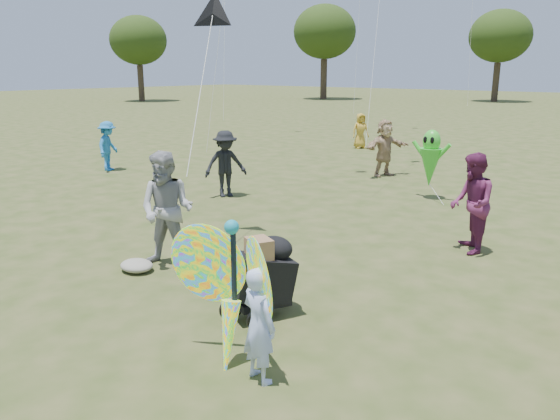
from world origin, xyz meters
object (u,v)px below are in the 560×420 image
at_px(crowd_e, 472,203).
at_px(crowd_i, 108,146).
at_px(adult_man, 167,210).
at_px(crowd_b, 225,164).
at_px(jogging_stroller, 264,272).
at_px(child_girl, 259,325).
at_px(crowd_d, 385,148).
at_px(crowd_g, 360,131).
at_px(butterfly_kite, 231,291).
at_px(alien_kite, 430,161).

distance_m(crowd_e, crowd_i, 12.03).
xyz_separation_m(adult_man, crowd_e, (3.56, 3.87, -0.07)).
relative_size(crowd_b, jogging_stroller, 1.47).
height_order(child_girl, adult_man, adult_man).
bearing_deg(jogging_stroller, crowd_d, 135.18).
distance_m(crowd_g, butterfly_kite, 17.44).
xyz_separation_m(adult_man, crowd_i, (-8.46, 4.47, -0.17)).
bearing_deg(butterfly_kite, adult_man, 152.54).
bearing_deg(crowd_b, butterfly_kite, -105.78).
bearing_deg(crowd_d, crowd_b, -179.83).
bearing_deg(crowd_b, crowd_d, 9.66).
distance_m(crowd_i, jogging_stroller, 11.97).
bearing_deg(alien_kite, jogging_stroller, -80.78).
bearing_deg(alien_kite, crowd_i, -163.67).
bearing_deg(crowd_g, adult_man, -125.04).
xyz_separation_m(child_girl, adult_man, (-3.44, 1.62, 0.33)).
relative_size(crowd_i, jogging_stroller, 1.38).
height_order(crowd_b, crowd_g, crowd_b).
distance_m(butterfly_kite, alien_kite, 9.02).
relative_size(adult_man, crowd_i, 1.22).
bearing_deg(crowd_e, crowd_i, -125.42).
distance_m(crowd_b, crowd_e, 6.47).
bearing_deg(alien_kite, crowd_g, 132.29).
xyz_separation_m(crowd_d, alien_kite, (2.37, -1.97, 0.11)).
relative_size(adult_man, butterfly_kite, 1.04).
bearing_deg(crowd_d, child_girl, -137.89).
height_order(crowd_d, crowd_g, crowd_d).
distance_m(crowd_d, crowd_i, 8.74).
bearing_deg(alien_kite, butterfly_kite, -78.74).
distance_m(adult_man, alien_kite, 7.41).
distance_m(crowd_d, alien_kite, 3.08).
height_order(crowd_e, alien_kite, crowd_e).
bearing_deg(child_girl, crowd_e, -80.55).
xyz_separation_m(jogging_stroller, butterfly_kite, (0.51, -1.12, 0.23)).
relative_size(adult_man, crowd_e, 1.07).
height_order(child_girl, crowd_i, crowd_i).
relative_size(child_girl, crowd_e, 0.70).
bearing_deg(butterfly_kite, jogging_stroller, 114.34).
distance_m(child_girl, adult_man, 3.82).
bearing_deg(crowd_e, child_girl, -33.81).
bearing_deg(crowd_g, jogging_stroller, -117.30).
height_order(crowd_b, butterfly_kite, crowd_b).
bearing_deg(alien_kite, crowd_e, -55.58).
bearing_deg(jogging_stroller, crowd_e, 100.38).
xyz_separation_m(child_girl, jogging_stroller, (-0.98, 1.20, -0.01)).
height_order(adult_man, crowd_b, adult_man).
bearing_deg(adult_man, child_girl, -50.38).
distance_m(crowd_d, crowd_g, 6.04).
xyz_separation_m(crowd_b, jogging_stroller, (5.37, -4.65, -0.23)).
bearing_deg(crowd_e, butterfly_kite, -38.77).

